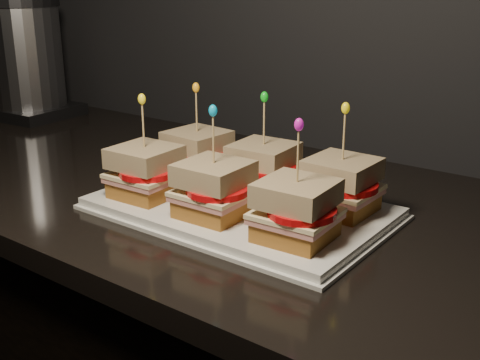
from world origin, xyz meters
The scene contains 49 objects.
granite_slab centered at (0.77, 1.67, 0.85)m, with size 2.41×0.68×0.04m, color black.
platter centered at (1.01, 1.60, 0.88)m, with size 0.43×0.27×0.02m, color white.
platter_rim centered at (1.01, 1.60, 0.88)m, with size 0.45×0.28×0.01m, color white.
sandwich_0_bread_bot centered at (0.87, 1.66, 0.90)m, with size 0.09×0.09×0.03m, color brown.
sandwich_0_ham centered at (0.87, 1.66, 0.92)m, with size 0.10×0.10×0.01m, color #C36C66.
sandwich_0_cheese centered at (0.87, 1.66, 0.93)m, with size 0.10×0.10×0.01m, color #FAE3A5.
sandwich_0_tomato centered at (0.89, 1.66, 0.93)m, with size 0.09×0.09×0.01m, color red.
sandwich_0_bread_top centered at (0.87, 1.66, 0.95)m, with size 0.09×0.09×0.03m, color #523211.
sandwich_0_pick centered at (0.87, 1.66, 1.00)m, with size 0.00×0.00×0.09m, color tan.
sandwich_0_frill centered at (0.87, 1.66, 1.04)m, with size 0.01×0.01×0.02m, color orange.
sandwich_1_bread_bot centered at (1.01, 1.66, 0.90)m, with size 0.09×0.09×0.03m, color brown.
sandwich_1_ham centered at (1.01, 1.66, 0.92)m, with size 0.10×0.10×0.01m, color #C36C66.
sandwich_1_cheese centered at (1.01, 1.66, 0.93)m, with size 0.10×0.10×0.01m, color #FAE3A5.
sandwich_1_tomato centered at (1.02, 1.66, 0.93)m, with size 0.09×0.09×0.01m, color red.
sandwich_1_bread_top centered at (1.01, 1.66, 0.95)m, with size 0.09×0.09×0.03m, color #523211.
sandwich_1_pick centered at (1.01, 1.66, 1.00)m, with size 0.00×0.00×0.09m, color tan.
sandwich_1_frill centered at (1.01, 1.66, 1.04)m, with size 0.01×0.01×0.02m, color #10A719.
sandwich_2_bread_bot centered at (1.15, 1.66, 0.90)m, with size 0.09×0.09×0.03m, color brown.
sandwich_2_ham centered at (1.15, 1.66, 0.92)m, with size 0.10×0.10×0.01m, color #C36C66.
sandwich_2_cheese centered at (1.15, 1.66, 0.93)m, with size 0.10×0.10×0.01m, color #FAE3A5.
sandwich_2_tomato centered at (1.16, 1.66, 0.93)m, with size 0.09×0.09×0.01m, color red.
sandwich_2_bread_top centered at (1.15, 1.66, 0.95)m, with size 0.09×0.09×0.03m, color #523211.
sandwich_2_pick centered at (1.15, 1.66, 1.00)m, with size 0.00×0.00×0.09m, color tan.
sandwich_2_frill centered at (1.15, 1.66, 1.04)m, with size 0.01×0.01×0.02m, color yellow.
sandwich_3_bread_bot centered at (0.87, 1.54, 0.90)m, with size 0.09×0.09×0.03m, color brown.
sandwich_3_ham centered at (0.87, 1.54, 0.92)m, with size 0.10×0.10×0.01m, color #C36C66.
sandwich_3_cheese centered at (0.87, 1.54, 0.93)m, with size 0.10×0.10×0.01m, color #FAE3A5.
sandwich_3_tomato centered at (0.89, 1.53, 0.93)m, with size 0.09×0.09×0.01m, color red.
sandwich_3_bread_top centered at (0.87, 1.54, 0.95)m, with size 0.09×0.09×0.03m, color #523211.
sandwich_3_pick centered at (0.87, 1.54, 1.00)m, with size 0.00×0.00×0.09m, color tan.
sandwich_3_frill centered at (0.87, 1.54, 1.04)m, with size 0.01×0.01×0.02m, color yellow.
sandwich_4_bread_bot centered at (1.01, 1.54, 0.90)m, with size 0.09×0.09×0.03m, color brown.
sandwich_4_ham centered at (1.01, 1.54, 0.92)m, with size 0.10×0.10×0.01m, color #C36C66.
sandwich_4_cheese centered at (1.01, 1.54, 0.93)m, with size 0.10×0.10×0.01m, color #FAE3A5.
sandwich_4_tomato centered at (1.02, 1.53, 0.93)m, with size 0.09×0.09×0.01m, color red.
sandwich_4_bread_top centered at (1.01, 1.54, 0.95)m, with size 0.09×0.09×0.03m, color #523211.
sandwich_4_pick centered at (1.01, 1.54, 1.00)m, with size 0.00×0.00×0.09m, color tan.
sandwich_4_frill centered at (1.01, 1.54, 1.04)m, with size 0.01×0.01×0.02m, color #0994BE.
sandwich_5_bread_bot centered at (1.15, 1.54, 0.90)m, with size 0.09×0.09×0.03m, color brown.
sandwich_5_ham centered at (1.15, 1.54, 0.92)m, with size 0.10×0.10×0.01m, color #C36C66.
sandwich_5_cheese centered at (1.15, 1.54, 0.93)m, with size 0.10×0.10×0.01m, color #FAE3A5.
sandwich_5_tomato centered at (1.16, 1.53, 0.93)m, with size 0.09×0.09×0.01m, color red.
sandwich_5_bread_top centered at (1.15, 1.54, 0.95)m, with size 0.09×0.09×0.03m, color #523211.
sandwich_5_pick centered at (1.15, 1.54, 1.00)m, with size 0.00×0.00×0.09m, color tan.
sandwich_5_frill centered at (1.15, 1.54, 1.04)m, with size 0.01×0.01×0.02m, color #C5159F.
appliance_base centered at (0.15, 1.83, 0.89)m, with size 0.23×0.19×0.03m, color #262628.
appliance_body centered at (0.15, 1.83, 1.03)m, with size 0.19×0.19×0.25m, color silver.
appliance_lid centered at (0.15, 1.83, 1.16)m, with size 0.20×0.20×0.02m, color #262628.
appliance centered at (0.15, 1.83, 1.02)m, with size 0.23×0.19×0.30m, color silver, non-canonical shape.
Camera 1 is at (1.53, 0.91, 1.22)m, focal length 45.00 mm.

